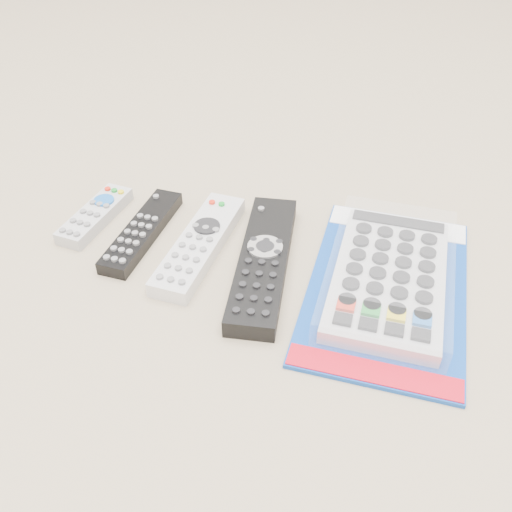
% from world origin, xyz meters
% --- Properties ---
extents(remote_small_grey, '(0.07, 0.14, 0.02)m').
position_xyz_m(remote_small_grey, '(-0.21, 0.05, 0.01)').
color(remote_small_grey, '#A5A5A8').
rests_on(remote_small_grey, ground).
extents(remote_slim_black, '(0.06, 0.18, 0.02)m').
position_xyz_m(remote_slim_black, '(-0.13, 0.03, 0.01)').
color(remote_slim_black, black).
rests_on(remote_slim_black, ground).
extents(remote_silver_dvd, '(0.08, 0.21, 0.02)m').
position_xyz_m(remote_silver_dvd, '(-0.05, 0.01, 0.01)').
color(remote_silver_dvd, silver).
rests_on(remote_silver_dvd, ground).
extents(remote_large_black, '(0.07, 0.25, 0.03)m').
position_xyz_m(remote_large_black, '(0.04, -0.01, 0.01)').
color(remote_large_black, black).
rests_on(remote_large_black, ground).
extents(jumbo_remote_packaged, '(0.21, 0.32, 0.04)m').
position_xyz_m(jumbo_remote_packaged, '(0.20, -0.01, 0.02)').
color(jumbo_remote_packaged, '#0E3D9A').
rests_on(jumbo_remote_packaged, ground).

